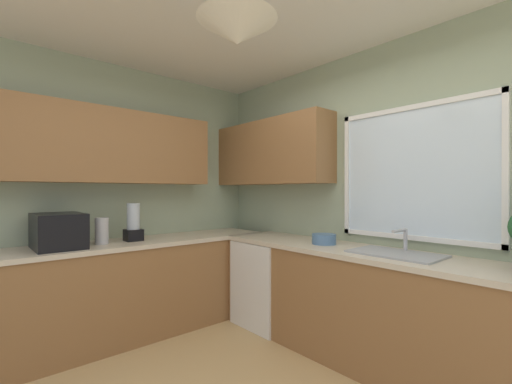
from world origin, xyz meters
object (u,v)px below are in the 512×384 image
Objects in this scene: microwave at (58,231)px; blender_appliance at (133,224)px; dishwasher at (271,282)px; bowl at (324,239)px; sink_assembly at (396,253)px; kettle at (102,231)px.

blender_appliance is (0.00, 0.63, 0.02)m from microwave.
dishwasher is 3.99× the size of bowl.
sink_assembly is at bearing 1.56° from dishwasher.
microwave is 0.75× the size of sink_assembly.
kettle is at bearing -142.43° from sink_assembly.
dishwasher is 3.58× the size of kettle.
bowl reaches higher than dishwasher.
dishwasher is 0.84m from bowl.
bowl is (0.66, 0.03, 0.52)m from dishwasher.
microwave is 2.27m from bowl.
kettle is 0.30m from blender_appliance.
kettle reaches higher than bowl.
blender_appliance is at bearing -137.46° from bowl.
sink_assembly is 2.99× the size of bowl.
sink_assembly is 2.34m from blender_appliance.
bowl is at bearing 49.14° from kettle.
blender_appliance reaches higher than bowl.
dishwasher is 1.78× the size of microwave.
dishwasher is at bearing 66.57° from kettle.
dishwasher is 1.50m from blender_appliance.
microwave is at bearing -137.04° from sink_assembly.
kettle is at bearing -113.43° from dishwasher.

